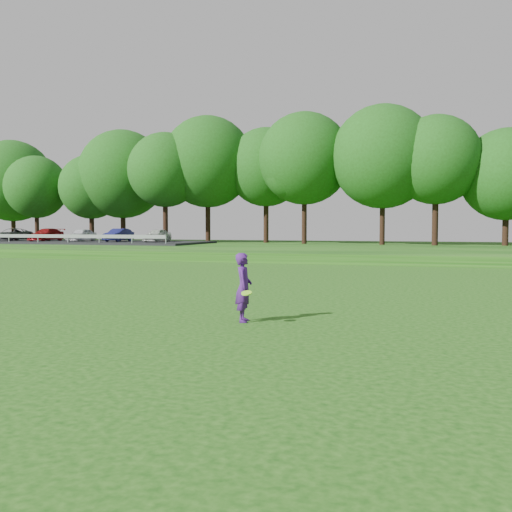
% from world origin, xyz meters
% --- Properties ---
extents(ground, '(140.00, 140.00, 0.00)m').
position_xyz_m(ground, '(0.00, 0.00, 0.00)').
color(ground, '#113F0C').
rests_on(ground, ground).
extents(berm, '(130.00, 30.00, 0.60)m').
position_xyz_m(berm, '(0.00, 34.00, 0.30)').
color(berm, '#113F0C').
rests_on(berm, ground).
extents(walking_path, '(130.00, 1.60, 0.04)m').
position_xyz_m(walking_path, '(0.00, 20.00, 0.02)').
color(walking_path, gray).
rests_on(walking_path, ground).
extents(treeline, '(104.00, 7.00, 15.00)m').
position_xyz_m(treeline, '(0.00, 38.00, 8.10)').
color(treeline, '#1A4610').
rests_on(treeline, berm).
extents(parking_lot, '(24.00, 9.00, 1.38)m').
position_xyz_m(parking_lot, '(-24.58, 32.81, 1.03)').
color(parking_lot, black).
rests_on(parking_lot, berm).
extents(woman, '(0.59, 0.85, 1.59)m').
position_xyz_m(woman, '(4.11, -0.92, 0.79)').
color(woman, '#441769').
rests_on(woman, ground).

